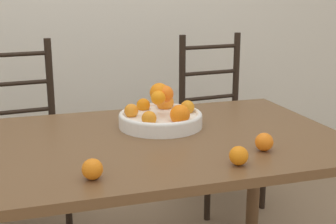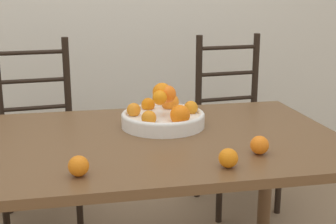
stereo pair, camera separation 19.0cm
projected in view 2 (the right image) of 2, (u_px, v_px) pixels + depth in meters
dining_table at (143, 159)px, 1.89m from camera, size 1.60×0.98×0.73m
fruit_bowl at (164, 115)px, 2.01m from camera, size 0.36×0.36×0.19m
orange_loose_0 at (228, 158)px, 1.55m from camera, size 0.07×0.07×0.07m
orange_loose_1 at (79, 166)px, 1.48m from camera, size 0.07×0.07×0.07m
orange_loose_2 at (260, 145)px, 1.68m from camera, size 0.07×0.07×0.07m
chair_left at (38, 140)px, 2.62m from camera, size 0.46×0.44×1.04m
chair_right at (235, 128)px, 2.84m from camera, size 0.46×0.44×1.04m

